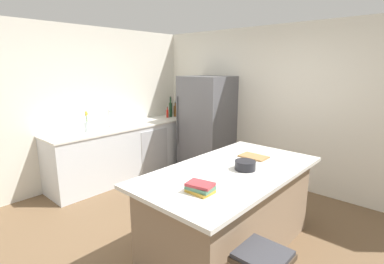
{
  "coord_description": "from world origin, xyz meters",
  "views": [
    {
      "loc": [
        2.13,
        -2.21,
        1.96
      ],
      "look_at": [
        -0.66,
        0.87,
        1.0
      ],
      "focal_mm": 26.85,
      "sensor_mm": 36.0,
      "label": 1
    }
  ],
  "objects_px": {
    "refrigerator": "(207,125)",
    "flower_vase": "(87,125)",
    "olive_oil_bottle": "(177,110)",
    "mixing_bowl": "(245,165)",
    "kitchen_island": "(230,209)",
    "cutting_board": "(254,157)",
    "wine_bottle": "(171,109)",
    "cookbook_stack": "(200,188)",
    "sink_faucet": "(110,118)",
    "whiskey_bottle": "(175,111)",
    "hot_sauce_bottle": "(167,113)"
  },
  "relations": [
    {
      "from": "kitchen_island",
      "to": "wine_bottle",
      "type": "xyz_separation_m",
      "value": [
        -2.65,
        1.68,
        0.64
      ]
    },
    {
      "from": "refrigerator",
      "to": "flower_vase",
      "type": "height_order",
      "value": "refrigerator"
    },
    {
      "from": "cutting_board",
      "to": "refrigerator",
      "type": "bearing_deg",
      "value": 144.92
    },
    {
      "from": "kitchen_island",
      "to": "whiskey_bottle",
      "type": "distance_m",
      "value": 3.21
    },
    {
      "from": "refrigerator",
      "to": "sink_faucet",
      "type": "bearing_deg",
      "value": -123.64
    },
    {
      "from": "olive_oil_bottle",
      "to": "whiskey_bottle",
      "type": "bearing_deg",
      "value": -68.05
    },
    {
      "from": "whiskey_bottle",
      "to": "wine_bottle",
      "type": "xyz_separation_m",
      "value": [
        -0.04,
        -0.09,
        0.04
      ]
    },
    {
      "from": "cookbook_stack",
      "to": "flower_vase",
      "type": "bearing_deg",
      "value": 170.31
    },
    {
      "from": "olive_oil_bottle",
      "to": "refrigerator",
      "type": "bearing_deg",
      "value": -9.88
    },
    {
      "from": "kitchen_island",
      "to": "mixing_bowl",
      "type": "height_order",
      "value": "mixing_bowl"
    },
    {
      "from": "hot_sauce_bottle",
      "to": "cookbook_stack",
      "type": "xyz_separation_m",
      "value": [
        2.76,
        -2.21,
        -0.07
      ]
    },
    {
      "from": "whiskey_bottle",
      "to": "flower_vase",
      "type": "bearing_deg",
      "value": -91.03
    },
    {
      "from": "kitchen_island",
      "to": "olive_oil_bottle",
      "type": "distance_m",
      "value": 3.29
    },
    {
      "from": "refrigerator",
      "to": "wine_bottle",
      "type": "relative_size",
      "value": 4.34
    },
    {
      "from": "hot_sauce_bottle",
      "to": "kitchen_island",
      "type": "bearing_deg",
      "value": -30.76
    },
    {
      "from": "whiskey_bottle",
      "to": "hot_sauce_bottle",
      "type": "relative_size",
      "value": 1.35
    },
    {
      "from": "kitchen_island",
      "to": "flower_vase",
      "type": "height_order",
      "value": "flower_vase"
    },
    {
      "from": "hot_sauce_bottle",
      "to": "cookbook_stack",
      "type": "bearing_deg",
      "value": -38.62
    },
    {
      "from": "sink_faucet",
      "to": "olive_oil_bottle",
      "type": "height_order",
      "value": "sink_faucet"
    },
    {
      "from": "refrigerator",
      "to": "mixing_bowl",
      "type": "height_order",
      "value": "refrigerator"
    },
    {
      "from": "hot_sauce_bottle",
      "to": "mixing_bowl",
      "type": "height_order",
      "value": "hot_sauce_bottle"
    },
    {
      "from": "refrigerator",
      "to": "hot_sauce_bottle",
      "type": "distance_m",
      "value": 0.95
    },
    {
      "from": "sink_faucet",
      "to": "cutting_board",
      "type": "distance_m",
      "value": 2.64
    },
    {
      "from": "hot_sauce_bottle",
      "to": "mixing_bowl",
      "type": "distance_m",
      "value": 3.12
    },
    {
      "from": "whiskey_bottle",
      "to": "cookbook_stack",
      "type": "xyz_separation_m",
      "value": [
        2.73,
        -2.4,
        -0.1
      ]
    },
    {
      "from": "sink_faucet",
      "to": "flower_vase",
      "type": "xyz_separation_m",
      "value": [
        0.01,
        -0.42,
        -0.06
      ]
    },
    {
      "from": "refrigerator",
      "to": "cookbook_stack",
      "type": "bearing_deg",
      "value": -51.79
    },
    {
      "from": "flower_vase",
      "to": "olive_oil_bottle",
      "type": "xyz_separation_m",
      "value": [
        -0.0,
        2.02,
        0.02
      ]
    },
    {
      "from": "wine_bottle",
      "to": "cookbook_stack",
      "type": "distance_m",
      "value": 3.62
    },
    {
      "from": "sink_faucet",
      "to": "cookbook_stack",
      "type": "relative_size",
      "value": 1.21
    },
    {
      "from": "flower_vase",
      "to": "wine_bottle",
      "type": "relative_size",
      "value": 0.79
    },
    {
      "from": "sink_faucet",
      "to": "whiskey_bottle",
      "type": "xyz_separation_m",
      "value": [
        0.05,
        1.51,
        -0.04
      ]
    },
    {
      "from": "cookbook_stack",
      "to": "cutting_board",
      "type": "relative_size",
      "value": 0.79
    },
    {
      "from": "kitchen_island",
      "to": "cookbook_stack",
      "type": "xyz_separation_m",
      "value": [
        0.12,
        -0.64,
        0.49
      ]
    },
    {
      "from": "refrigerator",
      "to": "whiskey_bottle",
      "type": "bearing_deg",
      "value": 175.14
    },
    {
      "from": "refrigerator",
      "to": "flower_vase",
      "type": "xyz_separation_m",
      "value": [
        -0.94,
        -1.85,
        0.15
      ]
    },
    {
      "from": "kitchen_island",
      "to": "mixing_bowl",
      "type": "xyz_separation_m",
      "value": [
        0.11,
        0.09,
        0.5
      ]
    },
    {
      "from": "refrigerator",
      "to": "mixing_bowl",
      "type": "xyz_separation_m",
      "value": [
        1.82,
        -1.6,
        0.07
      ]
    },
    {
      "from": "cutting_board",
      "to": "cookbook_stack",
      "type": "bearing_deg",
      "value": -82.22
    },
    {
      "from": "sink_faucet",
      "to": "cutting_board",
      "type": "xyz_separation_m",
      "value": [
        2.63,
        0.25,
        -0.17
      ]
    },
    {
      "from": "kitchen_island",
      "to": "sink_faucet",
      "type": "bearing_deg",
      "value": 174.41
    },
    {
      "from": "cookbook_stack",
      "to": "cutting_board",
      "type": "height_order",
      "value": "cookbook_stack"
    },
    {
      "from": "sink_faucet",
      "to": "olive_oil_bottle",
      "type": "distance_m",
      "value": 1.59
    },
    {
      "from": "whiskey_bottle",
      "to": "wine_bottle",
      "type": "bearing_deg",
      "value": -114.25
    },
    {
      "from": "sink_faucet",
      "to": "cookbook_stack",
      "type": "bearing_deg",
      "value": -17.86
    },
    {
      "from": "kitchen_island",
      "to": "cutting_board",
      "type": "relative_size",
      "value": 6.55
    },
    {
      "from": "wine_bottle",
      "to": "mixing_bowl",
      "type": "height_order",
      "value": "wine_bottle"
    },
    {
      "from": "cookbook_stack",
      "to": "olive_oil_bottle",
      "type": "bearing_deg",
      "value": 138.04
    },
    {
      "from": "olive_oil_bottle",
      "to": "mixing_bowl",
      "type": "bearing_deg",
      "value": -32.57
    },
    {
      "from": "wine_bottle",
      "to": "sink_faucet",
      "type": "bearing_deg",
      "value": -90.3
    }
  ]
}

